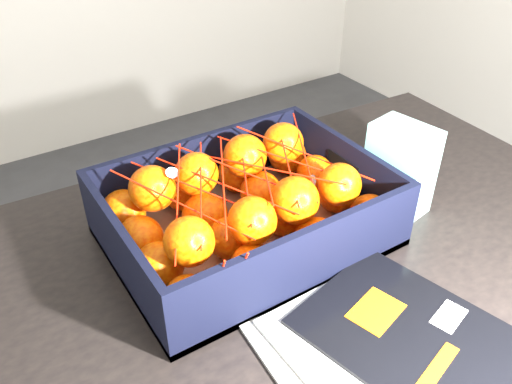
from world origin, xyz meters
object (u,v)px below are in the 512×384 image
table (301,304)px  produce_crate (246,220)px  retail_carton (400,169)px  magazine_stack (386,354)px

table → produce_crate: 0.17m
retail_carton → magazine_stack: bearing=-146.7°
table → magazine_stack: bearing=-96.6°
table → magazine_stack: (-0.02, -0.21, 0.11)m
table → retail_carton: retail_carton is taller
magazine_stack → retail_carton: bearing=43.5°
produce_crate → retail_carton: 0.28m
retail_carton → produce_crate: bearing=155.5°
table → magazine_stack: magazine_stack is taller
table → produce_crate: size_ratio=2.87×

